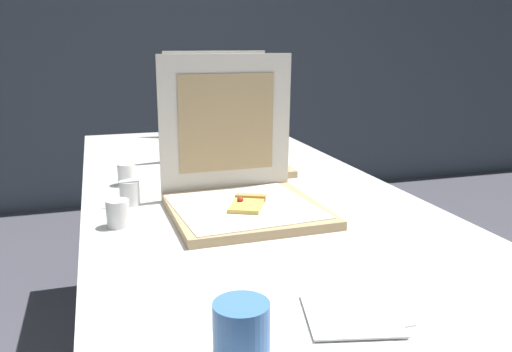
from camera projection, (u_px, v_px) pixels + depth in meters
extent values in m
cube|color=#4C5660|center=(147.00, 21.00, 3.67)|extent=(10.00, 0.10, 2.60)
cube|color=silver|center=(235.00, 188.00, 1.62)|extent=(0.90, 2.05, 0.03)
cylinder|color=gray|center=(107.00, 217.00, 2.48)|extent=(0.04, 0.04, 0.71)
cylinder|color=gray|center=(260.00, 203.00, 2.70)|extent=(0.04, 0.04, 0.71)
cube|color=tan|center=(246.00, 210.00, 1.32)|extent=(0.38, 0.38, 0.02)
cube|color=silver|center=(244.00, 206.00, 1.31)|extent=(0.36, 0.36, 0.00)
cube|color=silver|center=(226.00, 123.00, 1.44)|extent=(0.37, 0.03, 0.37)
cube|color=tan|center=(227.00, 123.00, 1.43)|extent=(0.27, 0.02, 0.27)
cube|color=#EAC156|center=(247.00, 205.00, 1.30)|extent=(0.12, 0.14, 0.01)
cube|color=tan|center=(251.00, 197.00, 1.36)|extent=(0.08, 0.06, 0.02)
sphere|color=red|center=(240.00, 200.00, 1.32)|extent=(0.02, 0.02, 0.02)
cube|color=tan|center=(227.00, 166.00, 1.79)|extent=(0.37, 0.37, 0.02)
cube|color=silver|center=(229.00, 162.00, 1.80)|extent=(0.35, 0.35, 0.00)
cube|color=silver|center=(215.00, 103.00, 1.91)|extent=(0.37, 0.03, 0.37)
cube|color=tan|center=(215.00, 103.00, 1.90)|extent=(0.27, 0.02, 0.27)
cube|color=tan|center=(221.00, 142.00, 2.22)|extent=(0.40, 0.40, 0.02)
cube|color=silver|center=(220.00, 139.00, 2.22)|extent=(0.33, 0.33, 0.00)
cube|color=silver|center=(212.00, 92.00, 2.39)|extent=(0.38, 0.14, 0.36)
cube|color=tan|center=(213.00, 92.00, 2.39)|extent=(0.27, 0.10, 0.26)
cylinder|color=white|center=(130.00, 193.00, 1.39)|extent=(0.05, 0.05, 0.06)
cylinder|color=white|center=(118.00, 213.00, 1.23)|extent=(0.05, 0.05, 0.06)
cylinder|color=white|center=(127.00, 174.00, 1.59)|extent=(0.05, 0.05, 0.06)
cylinder|color=#477FCC|center=(241.00, 334.00, 0.70)|extent=(0.08, 0.08, 0.09)
cube|color=white|center=(362.00, 311.00, 0.85)|extent=(0.13, 0.13, 0.00)
cube|color=white|center=(351.00, 315.00, 0.83)|extent=(0.17, 0.17, 0.00)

